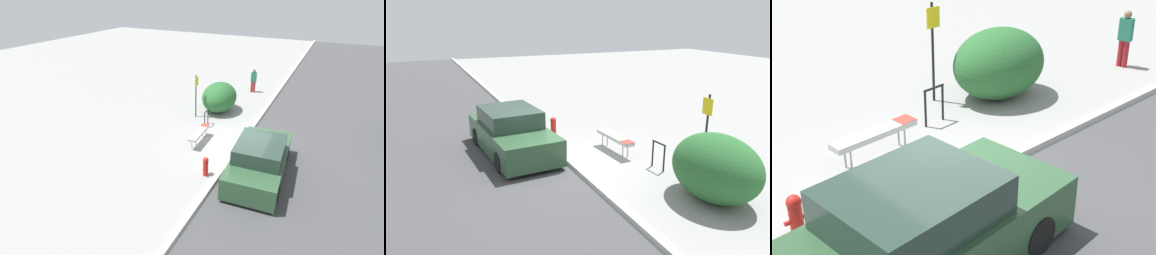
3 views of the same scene
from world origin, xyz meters
TOP-DOWN VIEW (x-y plane):
  - ground_plane at (0.00, 0.00)m, footprint 60.00×60.00m
  - road_strip at (0.00, -5.15)m, footprint 60.00×10.00m
  - curb at (0.00, 0.00)m, footprint 60.00×0.20m
  - bench at (-0.22, 1.77)m, footprint 1.78×0.43m
  - bike_rack at (1.55, 2.21)m, footprint 0.55×0.09m
  - sign_post at (2.34, 3.17)m, footprint 0.36×0.08m
  - fire_hydrant at (-2.47, 0.46)m, footprint 0.36×0.22m
  - shrub_hedge at (3.64, 2.35)m, footprint 2.38×1.84m
  - pedestrian at (7.69, 1.54)m, footprint 0.23×0.37m
  - parked_car_near at (-1.57, -1.31)m, footprint 4.41×2.10m

SIDE VIEW (x-z plane):
  - ground_plane at x=0.00m, z-range 0.00..0.00m
  - road_strip at x=0.00m, z-range 0.00..0.01m
  - curb at x=0.00m, z-range 0.00..0.13m
  - fire_hydrant at x=-2.47m, z-range 0.03..0.79m
  - bench at x=-0.22m, z-range 0.21..0.78m
  - bike_rack at x=1.55m, z-range 0.09..0.91m
  - parked_car_near at x=-1.57m, z-range -0.07..1.39m
  - shrub_hedge at x=3.64m, z-range 0.00..1.65m
  - pedestrian at x=7.69m, z-range 0.05..1.60m
  - sign_post at x=2.34m, z-range 0.23..2.53m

